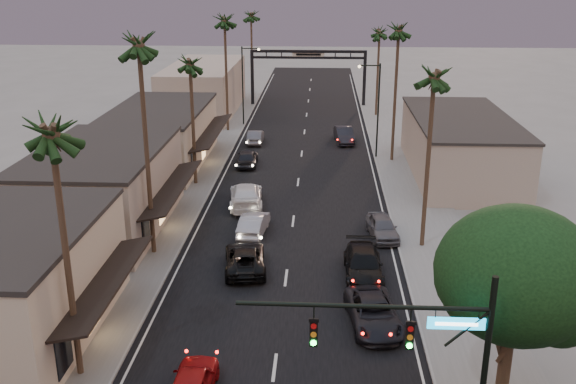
# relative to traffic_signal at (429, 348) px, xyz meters

# --- Properties ---
(ground) EXTENTS (200.00, 200.00, 0.00)m
(ground) POSITION_rel_traffic_signal_xyz_m (-5.69, 36.00, -5.08)
(ground) COLOR slate
(ground) RESTS_ON ground
(road) EXTENTS (14.00, 120.00, 0.02)m
(road) POSITION_rel_traffic_signal_xyz_m (-5.69, 41.00, -5.08)
(road) COLOR black
(road) RESTS_ON ground
(sidewalk_left) EXTENTS (5.00, 92.00, 0.12)m
(sidewalk_left) POSITION_rel_traffic_signal_xyz_m (-15.19, 48.00, -5.02)
(sidewalk_left) COLOR slate
(sidewalk_left) RESTS_ON ground
(sidewalk_right) EXTENTS (5.00, 92.00, 0.12)m
(sidewalk_right) POSITION_rel_traffic_signal_xyz_m (3.81, 48.00, -5.02)
(sidewalk_right) COLOR slate
(sidewalk_right) RESTS_ON ground
(storefront_near) EXTENTS (8.00, 12.00, 5.50)m
(storefront_near) POSITION_rel_traffic_signal_xyz_m (-18.69, 8.00, -2.33)
(storefront_near) COLOR #C3B095
(storefront_near) RESTS_ON ground
(storefront_mid) EXTENTS (8.00, 14.00, 5.50)m
(storefront_mid) POSITION_rel_traffic_signal_xyz_m (-18.69, 22.00, -2.33)
(storefront_mid) COLOR gray
(storefront_mid) RESTS_ON ground
(storefront_far) EXTENTS (8.00, 16.00, 5.00)m
(storefront_far) POSITION_rel_traffic_signal_xyz_m (-18.69, 38.00, -2.58)
(storefront_far) COLOR #C3B095
(storefront_far) RESTS_ON ground
(storefront_dist) EXTENTS (8.00, 20.00, 6.00)m
(storefront_dist) POSITION_rel_traffic_signal_xyz_m (-18.69, 61.00, -2.08)
(storefront_dist) COLOR gray
(storefront_dist) RESTS_ON ground
(building_right) EXTENTS (8.00, 18.00, 5.00)m
(building_right) POSITION_rel_traffic_signal_xyz_m (8.31, 36.00, -2.58)
(building_right) COLOR gray
(building_right) RESTS_ON ground
(traffic_signal) EXTENTS (8.51, 0.22, 7.80)m
(traffic_signal) POSITION_rel_traffic_signal_xyz_m (0.00, 0.00, 0.00)
(traffic_signal) COLOR black
(traffic_signal) RESTS_ON ground
(corner_tree) EXTENTS (6.20, 6.20, 8.80)m
(corner_tree) POSITION_rel_traffic_signal_xyz_m (3.79, 3.45, 0.90)
(corner_tree) COLOR #38281C
(corner_tree) RESTS_ON ground
(arch) EXTENTS (15.20, 0.40, 7.27)m
(arch) POSITION_rel_traffic_signal_xyz_m (-5.69, 66.00, 0.45)
(arch) COLOR black
(arch) RESTS_ON ground
(streetlight_right) EXTENTS (2.13, 0.30, 9.00)m
(streetlight_right) POSITION_rel_traffic_signal_xyz_m (1.23, 41.00, 0.25)
(streetlight_right) COLOR black
(streetlight_right) RESTS_ON ground
(streetlight_left) EXTENTS (2.13, 0.30, 9.00)m
(streetlight_left) POSITION_rel_traffic_signal_xyz_m (-12.61, 54.00, 0.25)
(streetlight_left) COLOR black
(streetlight_left) RESTS_ON ground
(palm_la) EXTENTS (3.20, 3.20, 13.20)m
(palm_la) POSITION_rel_traffic_signal_xyz_m (-14.29, 5.00, 6.36)
(palm_la) COLOR #38281C
(palm_la) RESTS_ON ground
(palm_lb) EXTENTS (3.20, 3.20, 15.20)m
(palm_lb) POSITION_rel_traffic_signal_xyz_m (-14.29, 18.00, 8.30)
(palm_lb) COLOR #38281C
(palm_lb) RESTS_ON ground
(palm_lc) EXTENTS (3.20, 3.20, 12.20)m
(palm_lc) POSITION_rel_traffic_signal_xyz_m (-14.29, 32.00, 5.39)
(palm_lc) COLOR #38281C
(palm_lc) RESTS_ON ground
(palm_ld) EXTENTS (3.20, 3.20, 14.20)m
(palm_ld) POSITION_rel_traffic_signal_xyz_m (-14.29, 51.00, 7.33)
(palm_ld) COLOR #38281C
(palm_ld) RESTS_ON ground
(palm_ra) EXTENTS (3.20, 3.20, 13.20)m
(palm_ra) POSITION_rel_traffic_signal_xyz_m (2.91, 20.00, 6.36)
(palm_ra) COLOR #38281C
(palm_ra) RESTS_ON ground
(palm_rb) EXTENTS (3.20, 3.20, 14.20)m
(palm_rb) POSITION_rel_traffic_signal_xyz_m (2.91, 40.00, 7.33)
(palm_rb) COLOR #38281C
(palm_rb) RESTS_ON ground
(palm_rc) EXTENTS (3.20, 3.20, 12.20)m
(palm_rc) POSITION_rel_traffic_signal_xyz_m (2.91, 60.00, 5.39)
(palm_rc) COLOR #38281C
(palm_rc) RESTS_ON ground
(palm_far) EXTENTS (3.20, 3.20, 13.20)m
(palm_far) POSITION_rel_traffic_signal_xyz_m (-13.99, 74.00, 6.36)
(palm_far) COLOR #38281C
(palm_far) RESTS_ON ground
(oncoming_red) EXTENTS (1.82, 4.45, 1.51)m
(oncoming_red) POSITION_rel_traffic_signal_xyz_m (-8.96, 3.54, -4.33)
(oncoming_red) COLOR maroon
(oncoming_red) RESTS_ON ground
(oncoming_pickup) EXTENTS (3.03, 5.41, 1.43)m
(oncoming_pickup) POSITION_rel_traffic_signal_xyz_m (-8.21, 16.02, -4.37)
(oncoming_pickup) COLOR black
(oncoming_pickup) RESTS_ON ground
(oncoming_silver) EXTENTS (1.95, 4.58, 1.47)m
(oncoming_silver) POSITION_rel_traffic_signal_xyz_m (-8.27, 21.52, -4.35)
(oncoming_silver) COLOR #98989D
(oncoming_silver) RESTS_ON ground
(oncoming_white) EXTENTS (3.09, 6.22, 1.74)m
(oncoming_white) POSITION_rel_traffic_signal_xyz_m (-9.43, 27.02, -4.21)
(oncoming_white) COLOR silver
(oncoming_white) RESTS_ON ground
(oncoming_dgrey) EXTENTS (1.93, 4.52, 1.52)m
(oncoming_dgrey) POSITION_rel_traffic_signal_xyz_m (-10.57, 37.68, -4.32)
(oncoming_dgrey) COLOR black
(oncoming_dgrey) RESTS_ON ground
(oncoming_grey_far) EXTENTS (1.52, 4.22, 1.38)m
(oncoming_grey_far) POSITION_rel_traffic_signal_xyz_m (-10.65, 45.77, -4.39)
(oncoming_grey_far) COLOR #505055
(oncoming_grey_far) RESTS_ON ground
(curbside_near) EXTENTS (3.02, 5.42, 1.43)m
(curbside_near) POSITION_rel_traffic_signal_xyz_m (-0.97, 9.94, -4.36)
(curbside_near) COLOR black
(curbside_near) RESTS_ON ground
(curbside_black) EXTENTS (2.26, 5.39, 1.56)m
(curbside_black) POSITION_rel_traffic_signal_xyz_m (-1.17, 15.44, -4.30)
(curbside_black) COLOR black
(curbside_black) RESTS_ON ground
(curbside_grey) EXTENTS (2.26, 4.50, 1.47)m
(curbside_grey) POSITION_rel_traffic_signal_xyz_m (0.45, 21.42, -4.34)
(curbside_grey) COLOR #505156
(curbside_grey) RESTS_ON ground
(curbside_far) EXTENTS (2.22, 5.04, 1.61)m
(curbside_far) POSITION_rel_traffic_signal_xyz_m (-1.42, 46.58, -4.28)
(curbside_far) COLOR black
(curbside_far) RESTS_ON ground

